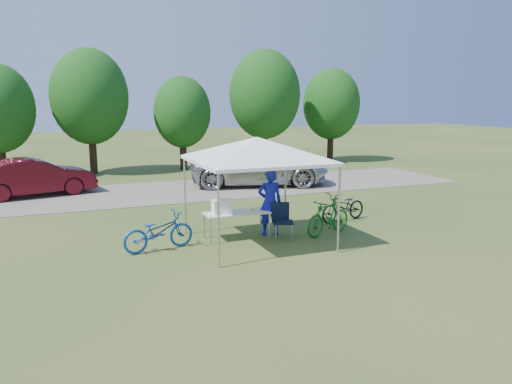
% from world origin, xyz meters
% --- Properties ---
extents(ground, '(100.00, 100.00, 0.00)m').
position_xyz_m(ground, '(0.00, 0.00, 0.00)').
color(ground, '#2D5119').
rests_on(ground, ground).
extents(gravel_strip, '(24.00, 5.00, 0.02)m').
position_xyz_m(gravel_strip, '(0.00, 8.00, 0.01)').
color(gravel_strip, gray).
rests_on(gravel_strip, ground).
extents(canopy, '(4.53, 4.53, 3.00)m').
position_xyz_m(canopy, '(0.00, 0.00, 2.65)').
color(canopy, '#A5A5AA').
rests_on(canopy, ground).
extents(treeline, '(24.89, 4.28, 6.30)m').
position_xyz_m(treeline, '(-0.29, 14.05, 3.53)').
color(treeline, '#382314').
rests_on(treeline, ground).
extents(folding_table, '(1.72, 0.72, 0.71)m').
position_xyz_m(folding_table, '(-0.33, 0.62, 0.66)').
color(folding_table, white).
rests_on(folding_table, ground).
extents(folding_chair, '(0.63, 0.66, 0.95)m').
position_xyz_m(folding_chair, '(0.81, 0.21, 0.56)').
color(folding_chair, black).
rests_on(folding_chair, ground).
extents(cooler, '(0.51, 0.34, 0.37)m').
position_xyz_m(cooler, '(-0.74, 0.62, 0.89)').
color(cooler, white).
rests_on(cooler, folding_table).
extents(ice_cream_cup, '(0.08, 0.08, 0.06)m').
position_xyz_m(ice_cream_cup, '(0.10, 0.57, 0.74)').
color(ice_cream_cup, '#CAD532').
rests_on(ice_cream_cup, folding_table).
extents(cyclist, '(0.74, 0.57, 1.81)m').
position_xyz_m(cyclist, '(0.61, 0.60, 0.91)').
color(cyclist, '#1419A8').
rests_on(cyclist, ground).
extents(bike_blue, '(1.88, 0.98, 0.94)m').
position_xyz_m(bike_blue, '(-2.47, 0.30, 0.47)').
color(bike_blue, '#124AA3').
rests_on(bike_blue, ground).
extents(bike_green, '(1.73, 0.99, 1.00)m').
position_xyz_m(bike_green, '(2.09, -0.01, 0.50)').
color(bike_green, '#176B1C').
rests_on(bike_green, ground).
extents(bike_dark, '(1.81, 0.99, 0.90)m').
position_xyz_m(bike_dark, '(3.30, 1.18, 0.45)').
color(bike_dark, black).
rests_on(bike_dark, ground).
extents(minivan, '(6.40, 4.21, 1.64)m').
position_xyz_m(minivan, '(3.39, 8.17, 0.84)').
color(minivan, '#BABAB5').
rests_on(minivan, gravel_strip).
extents(sedan, '(4.58, 2.46, 1.43)m').
position_xyz_m(sedan, '(-5.50, 8.99, 0.74)').
color(sedan, '#4E0D16').
rests_on(sedan, gravel_strip).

